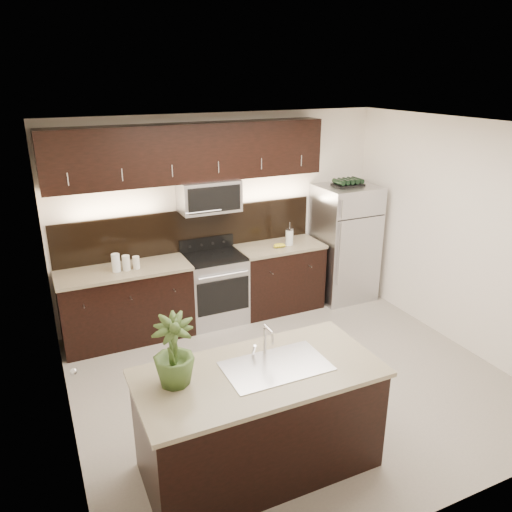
{
  "coord_description": "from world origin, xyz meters",
  "views": [
    {
      "loc": [
        -2.31,
        -4.06,
        3.16
      ],
      "look_at": [
        -0.17,
        0.55,
        1.29
      ],
      "focal_mm": 35.0,
      "sensor_mm": 36.0,
      "label": 1
    }
  ],
  "objects": [
    {
      "name": "island",
      "position": [
        -0.86,
        -0.99,
        0.47
      ],
      "size": [
        1.96,
        0.96,
        0.94
      ],
      "color": "black",
      "rests_on": "ground"
    },
    {
      "name": "refrigerator",
      "position": [
        1.74,
        1.63,
        0.84
      ],
      "size": [
        0.81,
        0.73,
        1.68
      ],
      "primitive_type": "cube",
      "color": "#B2B2B7",
      "rests_on": "ground"
    },
    {
      "name": "plant",
      "position": [
        -1.51,
        -0.87,
        1.22
      ],
      "size": [
        0.41,
        0.41,
        0.56
      ],
      "primitive_type": "imported",
      "rotation": [
        0.0,
        0.0,
        -0.38
      ],
      "color": "#334C1E",
      "rests_on": "island"
    },
    {
      "name": "canisters",
      "position": [
        -1.41,
        1.64,
        1.04
      ],
      "size": [
        0.33,
        0.1,
        0.22
      ],
      "rotation": [
        0.0,
        0.0,
        -0.04
      ],
      "color": "silver",
      "rests_on": "counter_run"
    },
    {
      "name": "counter_run",
      "position": [
        -0.46,
        1.69,
        0.47
      ],
      "size": [
        3.51,
        0.65,
        0.94
      ],
      "color": "black",
      "rests_on": "ground"
    },
    {
      "name": "upper_fixtures",
      "position": [
        -0.43,
        1.84,
        2.14
      ],
      "size": [
        3.49,
        0.4,
        1.66
      ],
      "color": "black",
      "rests_on": "counter_run"
    },
    {
      "name": "room_walls",
      "position": [
        -0.11,
        -0.04,
        1.7
      ],
      "size": [
        4.52,
        4.02,
        2.71
      ],
      "color": "silver",
      "rests_on": "ground"
    },
    {
      "name": "wine_rack",
      "position": [
        1.74,
        1.63,
        1.73
      ],
      "size": [
        0.41,
        0.26,
        0.1
      ],
      "color": "black",
      "rests_on": "refrigerator"
    },
    {
      "name": "french_press",
      "position": [
        0.84,
        1.64,
        1.06
      ],
      "size": [
        0.11,
        0.11,
        0.31
      ],
      "rotation": [
        0.0,
        0.0,
        0.23
      ],
      "color": "silver",
      "rests_on": "counter_run"
    },
    {
      "name": "ground",
      "position": [
        0.0,
        0.0,
        0.0
      ],
      "size": [
        4.5,
        4.5,
        0.0
      ],
      "primitive_type": "plane",
      "color": "gray",
      "rests_on": "ground"
    },
    {
      "name": "sink_faucet",
      "position": [
        -0.71,
        -0.98,
        0.96
      ],
      "size": [
        0.84,
        0.5,
        0.28
      ],
      "color": "silver",
      "rests_on": "island"
    },
    {
      "name": "bananas",
      "position": [
        0.61,
        1.61,
        0.97
      ],
      "size": [
        0.18,
        0.15,
        0.05
      ],
      "primitive_type": "ellipsoid",
      "rotation": [
        0.0,
        0.0,
        -0.11
      ],
      "color": "gold",
      "rests_on": "counter_run"
    }
  ]
}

